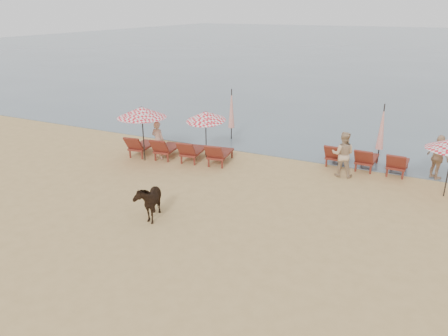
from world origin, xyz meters
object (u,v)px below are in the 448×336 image
(umbrella_closed_right, at_px, (382,127))
(beachgoer_right_b, at_px, (438,157))
(lounger_cluster_left, at_px, (178,149))
(lounger_cluster_right, at_px, (366,158))
(umbrella_open_left_a, at_px, (142,112))
(umbrella_open_left_b, at_px, (206,116))
(umbrella_closed_left, at_px, (231,109))
(beachgoer_right_a, at_px, (343,154))
(cow, at_px, (149,200))
(beachgoer_left, at_px, (158,140))

(umbrella_closed_right, bearing_deg, beachgoer_right_b, -23.34)
(lounger_cluster_left, relative_size, lounger_cluster_right, 1.45)
(umbrella_open_left_a, height_order, umbrella_open_left_b, umbrella_open_left_a)
(umbrella_closed_left, bearing_deg, beachgoer_right_a, -23.66)
(beachgoer_right_b, bearing_deg, umbrella_closed_left, 36.40)
(umbrella_closed_right, distance_m, cow, 10.62)
(lounger_cluster_right, relative_size, umbrella_closed_left, 1.26)
(umbrella_open_left_a, xyz_separation_m, beachgoer_right_a, (8.29, 1.91, -1.26))
(cow, relative_size, beachgoer_right_a, 0.79)
(lounger_cluster_left, xyz_separation_m, umbrella_open_left_a, (-1.33, -0.72, 1.69))
(lounger_cluster_right, height_order, umbrella_open_left_b, umbrella_open_left_b)
(umbrella_closed_left, distance_m, beachgoer_right_a, 6.78)
(cow, height_order, beachgoer_right_b, beachgoer_right_b)
(umbrella_closed_right, bearing_deg, umbrella_open_left_a, -155.81)
(umbrella_open_left_a, xyz_separation_m, beachgoer_left, (0.44, 0.47, -1.33))
(umbrella_closed_left, distance_m, umbrella_closed_right, 7.30)
(umbrella_closed_right, height_order, beachgoer_left, umbrella_closed_right)
(umbrella_closed_left, relative_size, beachgoer_left, 1.52)
(beachgoer_right_a, bearing_deg, umbrella_open_left_b, -2.54)
(umbrella_open_left_a, height_order, cow, umbrella_open_left_a)
(lounger_cluster_right, xyz_separation_m, beachgoer_left, (-8.60, -2.64, 0.37))
(beachgoer_left, height_order, beachgoer_right_b, beachgoer_right_b)
(umbrella_open_left_b, xyz_separation_m, beachgoer_right_b, (9.40, 1.71, -1.03))
(lounger_cluster_left, distance_m, lounger_cluster_right, 8.07)
(beachgoer_right_b, bearing_deg, beachgoer_right_a, 65.58)
(lounger_cluster_right, xyz_separation_m, cow, (-5.58, -7.64, 0.13))
(beachgoer_left, bearing_deg, umbrella_closed_left, -109.17)
(beachgoer_right_b, bearing_deg, lounger_cluster_right, 47.06)
(umbrella_closed_left, bearing_deg, umbrella_closed_right, -3.16)
(umbrella_open_left_b, bearing_deg, umbrella_open_left_a, -144.66)
(umbrella_closed_right, xyz_separation_m, beachgoer_right_b, (2.32, -1.00, -0.71))
(umbrella_open_left_b, distance_m, umbrella_closed_left, 3.14)
(lounger_cluster_right, xyz_separation_m, umbrella_open_left_b, (-6.73, -1.60, 1.45))
(cow, bearing_deg, umbrella_open_left_b, 78.87)
(beachgoer_left, bearing_deg, beachgoer_right_b, -163.58)
(beachgoer_left, height_order, beachgoer_right_a, beachgoer_right_a)
(lounger_cluster_left, xyz_separation_m, umbrella_open_left_b, (0.98, 0.78, 1.44))
(umbrella_open_left_a, height_order, beachgoer_right_a, umbrella_open_left_a)
(cow, bearing_deg, umbrella_open_left_a, 105.44)
(umbrella_open_left_a, bearing_deg, umbrella_closed_right, 27.69)
(umbrella_open_left_a, bearing_deg, lounger_cluster_right, 22.49)
(lounger_cluster_right, height_order, beachgoer_right_a, beachgoer_right_a)
(cow, bearing_deg, beachgoer_right_a, 31.27)
(lounger_cluster_left, bearing_deg, beachgoer_right_a, 1.86)
(umbrella_closed_right, height_order, cow, umbrella_closed_right)
(umbrella_open_left_a, xyz_separation_m, umbrella_closed_left, (2.11, 4.62, -0.58))
(beachgoer_right_b, bearing_deg, beachgoer_left, 58.41)
(umbrella_open_left_a, height_order, beachgoer_right_b, umbrella_open_left_a)
(lounger_cluster_left, xyz_separation_m, lounger_cluster_right, (7.71, 2.39, -0.01))
(umbrella_closed_left, relative_size, cow, 1.79)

